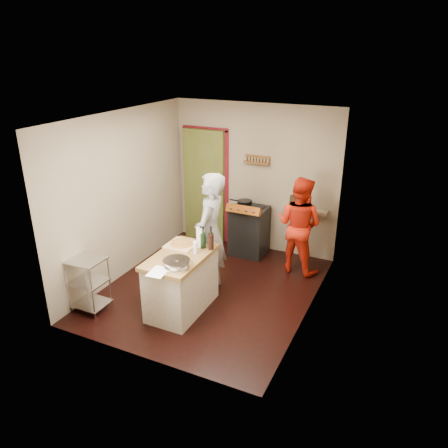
% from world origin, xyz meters
% --- Properties ---
extents(floor, '(3.50, 3.50, 0.00)m').
position_xyz_m(floor, '(0.00, 0.00, 0.00)').
color(floor, black).
rests_on(floor, ground).
extents(back_wall, '(3.00, 0.44, 2.60)m').
position_xyz_m(back_wall, '(-0.64, 1.78, 1.13)').
color(back_wall, gray).
rests_on(back_wall, ground).
extents(left_wall, '(0.04, 3.50, 2.60)m').
position_xyz_m(left_wall, '(-1.50, 0.00, 1.30)').
color(left_wall, gray).
rests_on(left_wall, ground).
extents(right_wall, '(0.04, 3.50, 2.60)m').
position_xyz_m(right_wall, '(1.50, 0.00, 1.30)').
color(right_wall, gray).
rests_on(right_wall, ground).
extents(ceiling, '(3.00, 3.50, 0.02)m').
position_xyz_m(ceiling, '(0.00, 0.00, 2.61)').
color(ceiling, white).
rests_on(ceiling, back_wall).
extents(stove, '(0.60, 0.63, 1.00)m').
position_xyz_m(stove, '(0.05, 1.42, 0.45)').
color(stove, black).
rests_on(stove, ground).
extents(wire_shelving, '(0.48, 0.40, 0.80)m').
position_xyz_m(wire_shelving, '(-1.28, -1.20, 0.44)').
color(wire_shelving, silver).
rests_on(wire_shelving, ground).
extents(island, '(0.67, 1.25, 1.16)m').
position_xyz_m(island, '(-0.11, -0.64, 0.45)').
color(island, beige).
rests_on(island, ground).
extents(person_stripe, '(0.52, 0.72, 1.84)m').
position_xyz_m(person_stripe, '(0.01, 0.01, 0.92)').
color(person_stripe, '#A6A5AA').
rests_on(person_stripe, ground).
extents(person_red, '(0.89, 0.76, 1.59)m').
position_xyz_m(person_red, '(1.00, 1.20, 0.80)').
color(person_red, red).
rests_on(person_red, ground).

